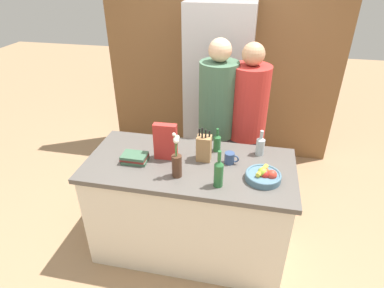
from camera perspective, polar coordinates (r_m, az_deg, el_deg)
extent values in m
plane|color=#A37F5B|center=(3.13, -0.38, -17.37)|extent=(14.00, 14.00, 0.00)
cube|color=silver|center=(2.83, -0.41, -11.45)|extent=(1.59, 0.75, 0.87)
cube|color=#56514C|center=(2.55, -0.45, -3.81)|extent=(1.65, 0.78, 0.04)
cube|color=brown|center=(4.05, 5.17, 15.66)|extent=(2.85, 0.12, 2.60)
cube|color=#B7B7BC|center=(3.80, 4.73, 9.51)|extent=(0.72, 0.60, 1.94)
cylinder|color=#B7B7BC|center=(3.48, 3.21, 9.28)|extent=(0.02, 0.02, 1.07)
cylinder|color=slate|center=(2.40, 12.51, -5.74)|extent=(0.26, 0.26, 0.05)
torus|color=slate|center=(2.39, 12.57, -5.29)|extent=(0.26, 0.26, 0.02)
sphere|color=#C64C23|center=(2.39, 12.79, -4.94)|extent=(0.07, 0.07, 0.07)
sphere|color=red|center=(2.38, 14.01, -5.35)|extent=(0.07, 0.07, 0.07)
sphere|color=#99B233|center=(2.38, 12.45, -4.93)|extent=(0.07, 0.07, 0.07)
sphere|color=red|center=(2.38, 12.84, -5.31)|extent=(0.07, 0.07, 0.07)
cylinder|color=yellow|center=(2.39, 12.36, -4.62)|extent=(0.09, 0.15, 0.03)
cube|color=#A87A4C|center=(2.53, 2.14, -0.76)|extent=(0.11, 0.10, 0.21)
cylinder|color=black|center=(2.48, 1.33, 1.98)|extent=(0.01, 0.01, 0.07)
cylinder|color=black|center=(2.45, 1.83, 1.90)|extent=(0.01, 0.01, 0.09)
cylinder|color=black|center=(2.45, 2.44, 1.72)|extent=(0.01, 0.01, 0.08)
cylinder|color=black|center=(2.47, 3.12, 1.73)|extent=(0.01, 0.01, 0.06)
cylinder|color=#4C2D1E|center=(2.35, -2.71, -3.93)|extent=(0.07, 0.07, 0.18)
cylinder|color=#477538|center=(2.27, -2.75, -0.65)|extent=(0.01, 0.01, 0.14)
sphere|color=white|center=(2.23, -2.76, 0.87)|extent=(0.03, 0.03, 0.03)
cylinder|color=#477538|center=(2.27, -2.70, -0.49)|extent=(0.02, 0.01, 0.15)
sphere|color=white|center=(2.24, -2.68, 1.17)|extent=(0.04, 0.04, 0.04)
cylinder|color=#477538|center=(2.27, -2.87, -0.66)|extent=(0.01, 0.01, 0.13)
sphere|color=white|center=(2.24, -2.95, 0.83)|extent=(0.03, 0.03, 0.03)
cylinder|color=#477538|center=(2.25, -3.03, -0.25)|extent=(0.02, 0.03, 0.18)
sphere|color=white|center=(2.21, -3.23, 1.71)|extent=(0.03, 0.03, 0.03)
cylinder|color=#477538|center=(2.27, -2.81, -0.80)|extent=(0.01, 0.01, 0.13)
sphere|color=white|center=(2.23, -2.86, 0.57)|extent=(0.04, 0.04, 0.04)
cube|color=red|center=(2.53, -4.74, 0.40)|extent=(0.19, 0.07, 0.30)
cylinder|color=#334770|center=(2.53, 6.67, -2.48)|extent=(0.08, 0.08, 0.09)
torus|color=#334770|center=(2.52, 7.65, -2.63)|extent=(0.06, 0.02, 0.06)
cube|color=#3D6047|center=(2.59, -10.05, -2.85)|extent=(0.20, 0.15, 0.02)
cube|color=maroon|center=(2.59, -10.17, -2.33)|extent=(0.20, 0.15, 0.02)
cube|color=#3D6047|center=(2.57, -10.22, -2.04)|extent=(0.19, 0.14, 0.02)
cylinder|color=#B2BCC1|center=(2.67, 12.02, -0.53)|extent=(0.07, 0.07, 0.13)
cone|color=#B2BCC1|center=(2.64, 12.20, 0.97)|extent=(0.07, 0.07, 0.03)
cylinder|color=#B2BCC1|center=(2.62, 12.30, 1.76)|extent=(0.03, 0.03, 0.06)
cylinder|color=#286633|center=(2.26, 4.73, -5.56)|extent=(0.07, 0.07, 0.18)
cone|color=#286633|center=(2.20, 4.84, -3.32)|extent=(0.07, 0.07, 0.03)
cylinder|color=#286633|center=(2.17, 4.90, -2.13)|extent=(0.03, 0.03, 0.07)
cylinder|color=#286633|center=(2.67, 4.47, 0.01)|extent=(0.06, 0.06, 0.13)
cone|color=#286633|center=(2.64, 4.54, 1.43)|extent=(0.06, 0.06, 0.02)
cylinder|color=#286633|center=(2.62, 4.57, 2.18)|extent=(0.02, 0.02, 0.05)
cube|color=#383842|center=(3.35, 4.10, -4.34)|extent=(0.31, 0.25, 0.84)
cylinder|color=#42664C|center=(2.98, 4.64, 7.89)|extent=(0.35, 0.35, 0.70)
sphere|color=#DBAD89|center=(2.84, 5.03, 16.31)|extent=(0.20, 0.20, 0.20)
cube|color=#383842|center=(3.36, 8.93, -4.63)|extent=(0.30, 0.22, 0.82)
cylinder|color=red|center=(3.00, 10.07, 7.27)|extent=(0.35, 0.35, 0.69)
sphere|color=tan|center=(2.86, 10.88, 15.44)|extent=(0.20, 0.20, 0.20)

